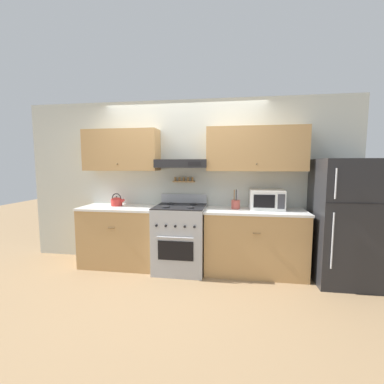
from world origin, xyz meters
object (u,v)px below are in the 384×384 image
at_px(stove_range, 180,238).
at_px(tea_kettle, 117,201).
at_px(refrigerator, 346,221).
at_px(utensil_crock, 236,204).
at_px(microwave, 267,200).

bearing_deg(stove_range, tea_kettle, 172.92).
xyz_separation_m(stove_range, refrigerator, (2.24, -0.04, 0.33)).
height_order(stove_range, refrigerator, refrigerator).
bearing_deg(stove_range, refrigerator, -1.14).
bearing_deg(utensil_crock, microwave, 2.32).
relative_size(tea_kettle, microwave, 0.47).
height_order(tea_kettle, microwave, microwave).
bearing_deg(tea_kettle, utensil_crock, 0.00).
distance_m(refrigerator, microwave, 1.04).
xyz_separation_m(refrigerator, utensil_crock, (-1.44, 0.17, 0.17)).
relative_size(refrigerator, utensil_crock, 5.80).
xyz_separation_m(refrigerator, microwave, (-1.00, 0.19, 0.24)).
distance_m(stove_range, refrigerator, 2.26).
relative_size(stove_range, microwave, 2.32).
bearing_deg(refrigerator, utensil_crock, 173.12).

